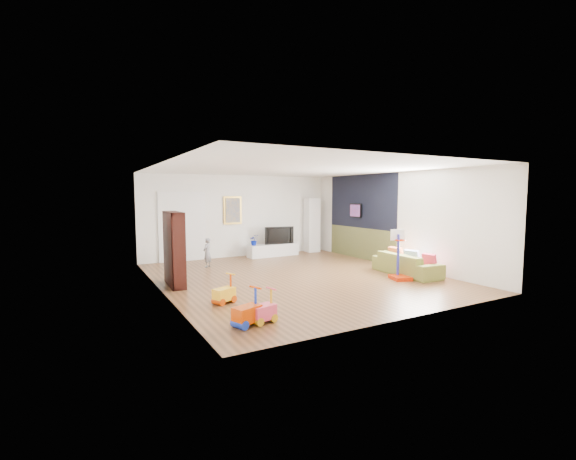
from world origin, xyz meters
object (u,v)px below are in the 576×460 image
media_console (273,250)px  sofa (406,264)px  bookshelf (174,249)px  basketball_hoop (401,255)px

media_console → sofa: size_ratio=0.93×
bookshelf → sofa: bookshelf is taller
media_console → bookshelf: (-3.85, -2.66, 0.63)m
sofa → basketball_hoop: bearing=125.8°
basketball_hoop → sofa: bearing=50.1°
bookshelf → basketball_hoop: (4.93, -2.06, -0.23)m
bookshelf → basketball_hoop: bearing=-20.2°
bookshelf → sofa: (5.50, -1.70, -0.56)m
media_console → bookshelf: bearing=-147.6°
media_console → bookshelf: bookshelf is taller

